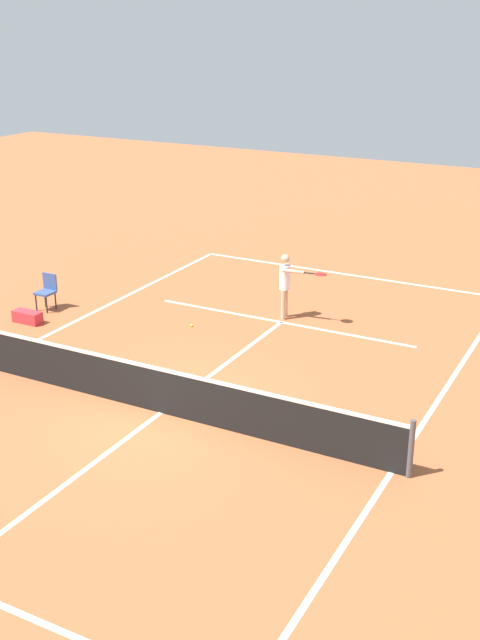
{
  "coord_description": "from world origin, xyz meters",
  "views": [
    {
      "loc": [
        -7.79,
        11.46,
        7.21
      ],
      "look_at": [
        0.02,
        -3.34,
        0.8
      ],
      "focal_mm": 44.5,
      "sensor_mm": 36.0,
      "label": 1
    }
  ],
  "objects_px": {
    "courtside_chair_mid": "(47,290)",
    "equipment_bag": "(27,317)",
    "player_serving": "(287,281)",
    "tennis_ball": "(192,325)"
  },
  "relations": [
    {
      "from": "tennis_ball",
      "to": "equipment_bag",
      "type": "relative_size",
      "value": 0.09
    },
    {
      "from": "courtside_chair_mid",
      "to": "equipment_bag",
      "type": "bearing_deg",
      "value": 100.96
    },
    {
      "from": "player_serving",
      "to": "tennis_ball",
      "type": "distance_m",
      "value": 2.64
    },
    {
      "from": "tennis_ball",
      "to": "courtside_chair_mid",
      "type": "xyz_separation_m",
      "value": [
        4.0,
        0.67,
        0.5
      ]
    },
    {
      "from": "tennis_ball",
      "to": "equipment_bag",
      "type": "bearing_deg",
      "value": 23.78
    },
    {
      "from": "player_serving",
      "to": "equipment_bag",
      "type": "height_order",
      "value": "player_serving"
    },
    {
      "from": "courtside_chair_mid",
      "to": "player_serving",
      "type": "bearing_deg",
      "value": -158.37
    },
    {
      "from": "player_serving",
      "to": "equipment_bag",
      "type": "xyz_separation_m",
      "value": [
        5.63,
        3.32,
        -0.85
      ]
    },
    {
      "from": "player_serving",
      "to": "courtside_chair_mid",
      "type": "height_order",
      "value": "player_serving"
    },
    {
      "from": "tennis_ball",
      "to": "courtside_chair_mid",
      "type": "bearing_deg",
      "value": 9.49
    }
  ]
}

